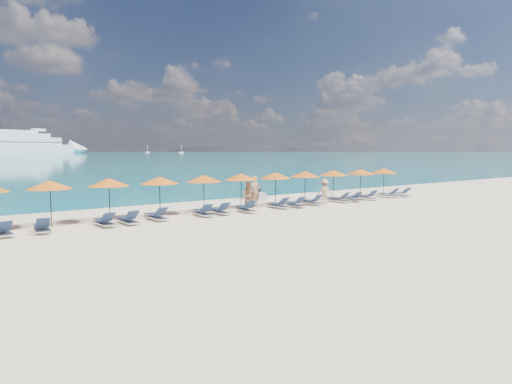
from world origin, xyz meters
TOP-DOWN VIEW (x-y plane):
  - ground at (0.00, 0.00)m, footprint 1400.00×1400.00m
  - cruise_ship at (57.22, 519.00)m, footprint 132.75×48.25m
  - sailboat_near at (215.24, 467.85)m, footprint 6.13×2.04m
  - sailboat_far at (212.88, 574.54)m, footprint 5.85×1.95m
  - jetski at (3.66, 8.43)m, footprint 1.43×2.60m
  - beachgoer_a at (1.49, 5.18)m, footprint 0.72×0.48m
  - beachgoer_b at (0.78, 4.89)m, footprint 0.91×0.85m
  - beachgoer_c at (5.94, 3.36)m, footprint 1.22×0.84m
  - umbrella_1 at (-10.80, 4.71)m, footprint 2.10×2.10m
  - umbrella_2 at (-8.02, 4.76)m, footprint 2.10×2.10m
  - umbrella_3 at (-5.31, 4.66)m, footprint 2.10×2.10m
  - umbrella_4 at (-2.61, 4.61)m, footprint 2.10×2.10m
  - umbrella_5 at (0.05, 4.69)m, footprint 2.10×2.10m
  - umbrella_6 at (2.65, 4.53)m, footprint 2.10×2.10m
  - umbrella_7 at (5.30, 4.62)m, footprint 2.10×2.10m
  - umbrella_8 at (8.04, 4.62)m, footprint 2.10×2.10m
  - umbrella_9 at (10.83, 4.50)m, footprint 2.10×2.10m
  - umbrella_10 at (13.64, 4.56)m, footprint 2.10×2.10m
  - lounger_1 at (-12.95, 3.40)m, footprint 0.78×1.75m
  - lounger_2 at (-11.42, 3.36)m, footprint 0.72×1.73m
  - lounger_3 at (-8.70, 3.35)m, footprint 0.74×1.74m
  - lounger_4 at (-7.57, 3.28)m, footprint 0.72×1.73m
  - lounger_5 at (-5.96, 3.58)m, footprint 0.76×1.75m
  - lounger_6 at (-3.32, 3.42)m, footprint 0.75×1.74m
  - lounger_7 at (-2.22, 3.46)m, footprint 0.65×1.71m
  - lounger_8 at (-0.52, 3.30)m, footprint 0.79×1.76m
  - lounger_9 at (2.10, 3.54)m, footprint 0.71×1.73m
  - lounger_10 at (3.23, 3.31)m, footprint 0.66×1.71m
  - lounger_11 at (4.91, 3.53)m, footprint 0.78×1.75m
  - lounger_12 at (7.56, 3.54)m, footprint 0.73×1.74m
  - lounger_13 at (8.64, 3.30)m, footprint 0.77×1.75m
  - lounger_14 at (10.32, 3.39)m, footprint 0.63×1.70m
  - lounger_15 at (12.90, 3.46)m, footprint 0.70×1.73m
  - lounger_16 at (14.13, 3.26)m, footprint 0.71×1.73m

SIDE VIEW (x-z plane):
  - ground at x=0.00m, z-range 0.00..0.00m
  - lounger_1 at x=-12.95m, z-range -0.09..0.56m
  - lounger_2 at x=-11.42m, z-range -0.09..0.56m
  - lounger_3 at x=-8.70m, z-range -0.09..0.56m
  - lounger_4 at x=-7.57m, z-range -0.09..0.56m
  - lounger_5 at x=-5.96m, z-range -0.09..0.56m
  - lounger_6 at x=-3.32m, z-range -0.09..0.56m
  - lounger_7 at x=-2.22m, z-range -0.09..0.56m
  - lounger_8 at x=-0.52m, z-range -0.09..0.56m
  - lounger_9 at x=2.10m, z-range -0.09..0.56m
  - lounger_10 at x=3.23m, z-range -0.09..0.56m
  - lounger_11 at x=4.91m, z-range -0.09..0.56m
  - lounger_12 at x=7.56m, z-range -0.09..0.56m
  - lounger_13 at x=8.64m, z-range -0.09..0.56m
  - lounger_14 at x=10.32m, z-range -0.09..0.56m
  - lounger_15 at x=12.90m, z-range -0.09..0.56m
  - lounger_16 at x=14.13m, z-range -0.09..0.56m
  - jetski at x=3.66m, z-range -0.08..0.80m
  - beachgoer_b at x=0.78m, z-range 0.00..1.63m
  - beachgoer_c at x=5.94m, z-range 0.00..1.72m
  - beachgoer_a at x=1.49m, z-range 0.00..1.97m
  - sailboat_far at x=212.88m, z-range -4.26..6.46m
  - sailboat_near at x=215.24m, z-range -4.47..6.77m
  - umbrella_1 at x=-10.80m, z-range 0.88..3.16m
  - umbrella_2 at x=-8.02m, z-range 0.88..3.16m
  - umbrella_3 at x=-5.31m, z-range 0.88..3.16m
  - umbrella_4 at x=-2.61m, z-range 0.88..3.16m
  - umbrella_5 at x=0.05m, z-range 0.88..3.16m
  - umbrella_6 at x=2.65m, z-range 0.88..3.16m
  - umbrella_7 at x=5.30m, z-range 0.88..3.16m
  - umbrella_8 at x=8.04m, z-range 0.88..3.16m
  - umbrella_9 at x=10.83m, z-range 0.88..3.16m
  - umbrella_10 at x=13.64m, z-range 0.88..3.16m
  - cruise_ship at x=57.22m, z-range -8.77..27.79m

